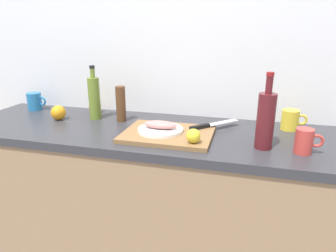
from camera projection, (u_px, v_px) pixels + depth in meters
name	position (u px, v px, depth m)	size (l,w,h in m)	color
back_wall	(163.00, 53.00, 1.71)	(3.20, 0.05, 2.50)	white
kitchen_counter	(148.00, 206.00, 1.66)	(2.00, 0.60, 0.90)	#9E7A56
cutting_board	(168.00, 134.00, 1.42)	(0.42, 0.32, 0.02)	olive
white_plate	(160.00, 130.00, 1.43)	(0.22, 0.22, 0.01)	white
fish_fillet	(160.00, 125.00, 1.42)	(0.16, 0.07, 0.04)	tan
chef_knife	(209.00, 125.00, 1.49)	(0.22, 0.23, 0.02)	silver
lemon_0	(193.00, 136.00, 1.28)	(0.06, 0.06, 0.06)	yellow
olive_oil_bottle	(94.00, 97.00, 1.66)	(0.06, 0.06, 0.30)	olive
wine_bottle	(266.00, 119.00, 1.25)	(0.07, 0.07, 0.32)	#59191E
coffee_mug_0	(305.00, 141.00, 1.22)	(0.11, 0.07, 0.10)	#CC3F38
coffee_mug_1	(290.00, 120.00, 1.50)	(0.12, 0.08, 0.10)	yellow
coffee_mug_2	(35.00, 101.00, 1.87)	(0.13, 0.09, 0.11)	#2672B2
orange_0	(58.00, 113.00, 1.67)	(0.08, 0.08, 0.08)	orange
orange_1	(95.00, 107.00, 1.80)	(0.07, 0.07, 0.07)	orange
pepper_mill	(121.00, 104.00, 1.63)	(0.05, 0.05, 0.19)	brown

